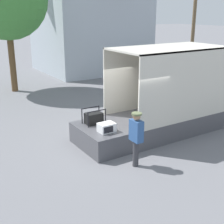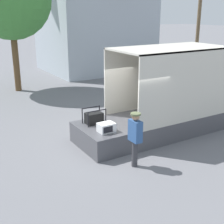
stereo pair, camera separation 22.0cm
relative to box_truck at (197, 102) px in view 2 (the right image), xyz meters
The scene contains 8 objects.
ground_plane 3.93m from the box_truck, behind, with size 160.00×160.00×0.00m, color slate.
box_truck is the anchor object (origin of this frame).
tailgate_deck 4.60m from the box_truck, behind, with size 1.49×2.11×0.73m, color #4C4C51.
microwave 4.66m from the box_truck, behind, with size 0.54×0.42×0.30m.
portable_generator 4.61m from the box_truck, behind, with size 0.73×0.49×0.56m.
worker_person 4.77m from the box_truck, 157.88° to the right, with size 0.31×0.44×1.72m.
house_backdrop 14.31m from the box_truck, 79.72° to the left, with size 7.96×7.11×9.26m.
utility_pole 13.87m from the box_truck, 44.81° to the left, with size 1.80×0.28×7.98m.
Camera 2 is at (-5.64, -8.81, 4.55)m, focal length 50.00 mm.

